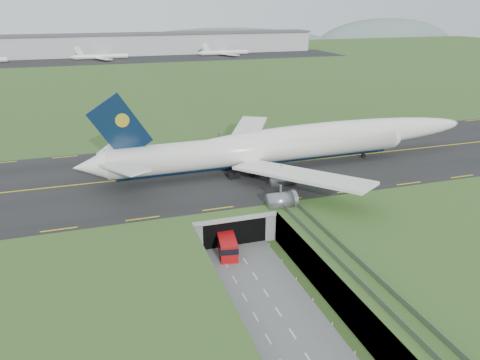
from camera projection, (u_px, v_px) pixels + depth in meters
name	position (u px, v px, depth m)	size (l,w,h in m)	color
ground	(249.00, 268.00, 79.25)	(900.00, 900.00, 0.00)	#355823
airfield_deck	(249.00, 252.00, 78.19)	(800.00, 800.00, 6.00)	gray
trench_road	(265.00, 292.00, 72.54)	(12.00, 75.00, 0.20)	slate
taxiway	(202.00, 172.00, 106.44)	(800.00, 44.00, 0.18)	black
tunnel_portal	(222.00, 211.00, 92.93)	(17.00, 22.30, 6.00)	gray
guideway	(372.00, 292.00, 63.54)	(3.00, 53.00, 7.05)	#A8A8A3
jumbo_jet	(289.00, 145.00, 107.68)	(95.97, 61.54, 20.36)	white
shuttle_tram	(227.00, 244.00, 83.22)	(4.32, 8.55, 3.32)	#B20B0F
cargo_terminal	(115.00, 44.00, 340.60)	(320.00, 67.00, 15.60)	#B2B2B2
distant_hills	(172.00, 51.00, 481.73)	(700.00, 91.00, 60.00)	slate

